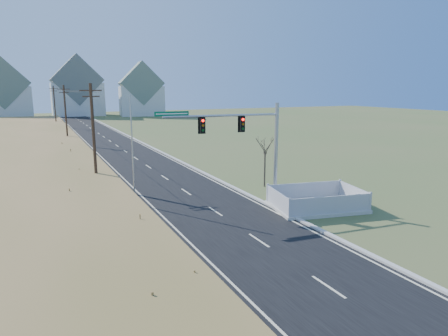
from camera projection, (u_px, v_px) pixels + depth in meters
ground at (242, 230)px, 24.59m from camera, size 260.00×260.00×0.00m
road at (106, 138)px, 68.80m from camera, size 8.00×180.00×0.06m
curb at (130, 137)px, 70.55m from camera, size 0.30×180.00×0.18m
utility_pole_near at (94, 135)px, 34.18m from camera, size 1.80×0.26×9.00m
utility_pole_mid at (66, 114)px, 60.71m from camera, size 1.80×0.26×9.00m
utility_pole_far at (55, 106)px, 87.24m from camera, size 1.80×0.26×9.00m
condo_nnw at (3, 94)px, 111.11m from camera, size 14.93×11.17×17.03m
condo_n at (77, 91)px, 122.97m from camera, size 15.27×10.20×18.54m
condo_ne at (141, 93)px, 123.66m from camera, size 14.12×10.51×16.52m
traffic_signal_mast at (253, 143)px, 29.48m from camera, size 9.45×1.21×7.55m
fence_enclosure at (316, 205)px, 28.99m from camera, size 7.07×5.48×1.45m
open_sign at (301, 205)px, 28.79m from camera, size 0.45×0.16×0.56m
flagpole at (133, 163)px, 29.23m from camera, size 0.36×0.36×8.11m
bare_tree at (265, 145)px, 34.72m from camera, size 1.76×1.76×4.67m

